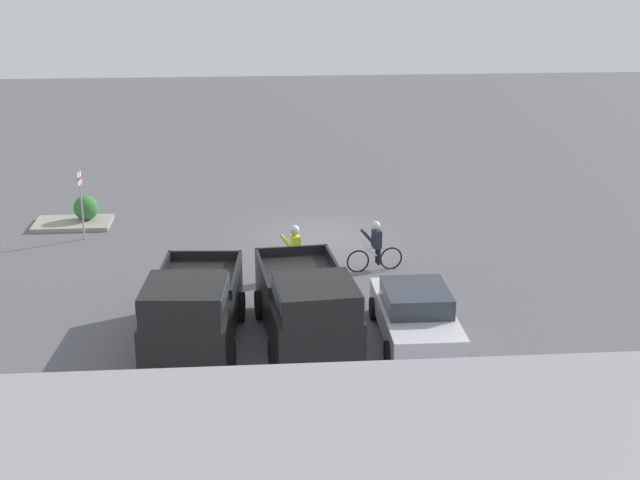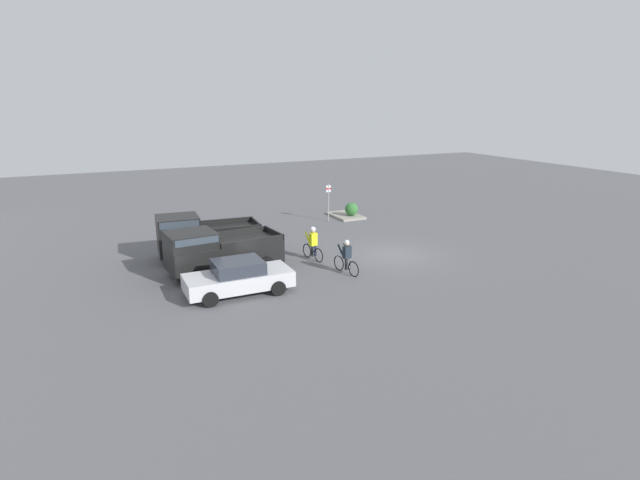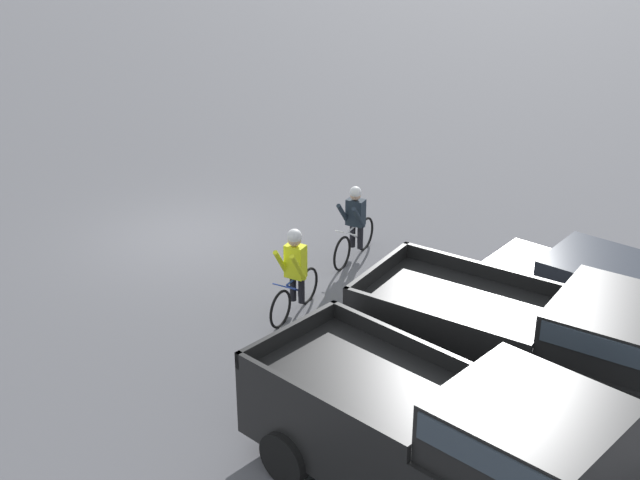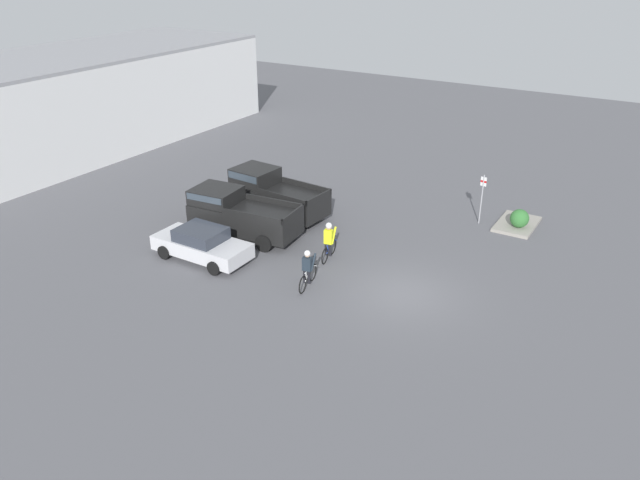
# 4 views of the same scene
# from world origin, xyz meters

# --- Properties ---
(ground_plane) EXTENTS (80.00, 80.00, 0.00)m
(ground_plane) POSITION_xyz_m (0.00, 0.00, 0.00)
(ground_plane) COLOR #56565B
(sedan_0) EXTENTS (1.98, 4.35, 1.42)m
(sedan_0) POSITION_xyz_m (-1.76, 8.70, 0.71)
(sedan_0) COLOR silver
(sedan_0) RESTS_ON ground_plane
(pickup_truck_0) EXTENTS (2.61, 5.28, 2.13)m
(pickup_truck_0) POSITION_xyz_m (1.01, 8.84, 1.11)
(pickup_truck_0) COLOR black
(pickup_truck_0) RESTS_ON ground_plane
(pickup_truck_1) EXTENTS (2.53, 5.11, 2.21)m
(pickup_truck_1) POSITION_xyz_m (3.87, 8.94, 1.14)
(pickup_truck_1) COLOR black
(pickup_truck_1) RESTS_ON ground_plane
(cyclist_0) EXTENTS (1.71, 0.53, 1.72)m
(cyclist_0) POSITION_xyz_m (1.08, 4.04, 0.88)
(cyclist_0) COLOR black
(cyclist_0) RESTS_ON ground_plane
(cyclist_1) EXTENTS (1.79, 0.53, 1.62)m
(cyclist_1) POSITION_xyz_m (-1.45, 3.52, 0.80)
(cyclist_1) COLOR black
(cyclist_1) RESTS_ON ground_plane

